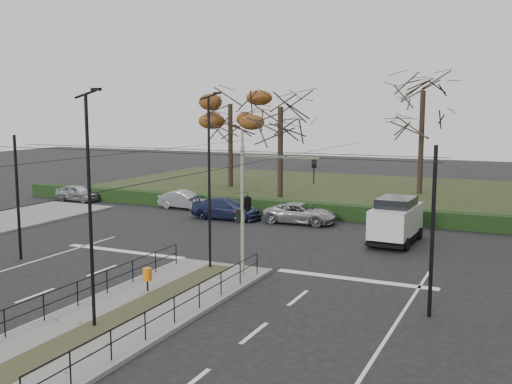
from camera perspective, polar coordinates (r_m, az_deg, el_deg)
ground at (r=23.74m, az=-8.58°, el=-9.84°), size 140.00×140.00×0.00m
median_island at (r=21.78m, az=-12.27°, el=-11.38°), size 4.40×15.00×0.14m
park at (r=54.57m, az=4.68°, el=0.36°), size 38.00×26.00×0.10m
hedge at (r=42.30m, az=-1.56°, el=-1.20°), size 38.00×1.00×1.00m
median_railing at (r=21.43m, az=-12.50°, el=-9.17°), size 4.14×13.24×0.92m
catenary at (r=24.28m, az=-6.65°, el=-1.09°), size 20.00×34.00×6.00m
traffic_light at (r=25.25m, az=-0.63°, el=-0.83°), size 3.76×2.16×5.53m
litter_bin at (r=23.94m, az=-10.32°, el=-7.75°), size 0.35×0.35×0.91m
streetlamp_median_near at (r=19.83m, az=-15.50°, el=-1.49°), size 0.64×0.13×7.71m
streetlamp_median_far at (r=26.48m, az=-4.45°, el=1.16°), size 0.65×0.13×7.78m
parked_car_first at (r=49.12m, az=-16.62°, el=-0.09°), size 3.83×1.71×1.28m
parked_car_second at (r=43.76m, az=-6.81°, el=-0.76°), size 3.96×1.56×1.28m
parked_car_third at (r=39.50m, az=-2.83°, el=-1.58°), size 4.84×2.13×1.38m
parked_car_fourth at (r=38.04m, az=4.26°, el=-2.04°), size 4.70×2.34×1.28m
white_van at (r=33.18m, az=13.18°, el=-2.56°), size 2.30×4.76×2.48m
rust_tree at (r=54.78m, az=-2.47°, el=8.37°), size 7.51×7.51×9.93m
bare_tree_center at (r=52.00m, az=15.61°, el=8.60°), size 5.78×5.78×11.46m
bare_tree_near at (r=48.25m, az=2.35°, el=7.47°), size 5.94×5.94×9.66m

